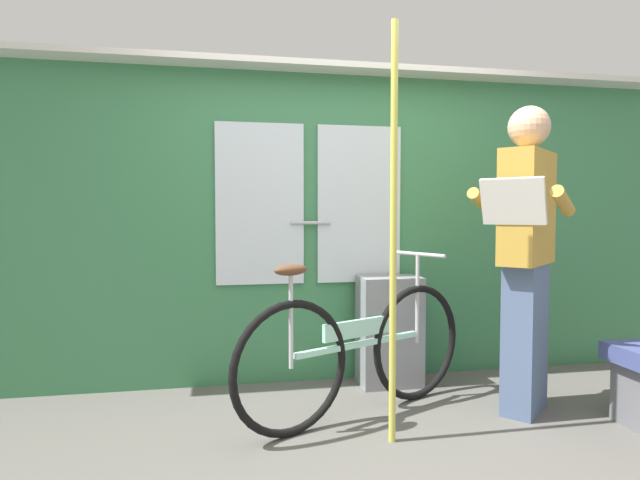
% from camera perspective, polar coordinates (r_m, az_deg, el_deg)
% --- Properties ---
extents(ground_plane, '(6.08, 4.03, 0.04)m').
position_cam_1_polar(ground_plane, '(2.86, 7.55, -22.04)').
color(ground_plane, '#56544F').
extents(train_door_wall, '(5.08, 0.28, 2.19)m').
position_cam_1_polar(train_door_wall, '(3.75, 1.77, 2.32)').
color(train_door_wall, '#387A4C').
rests_on(train_door_wall, ground_plane).
extents(bicycle_near_door, '(1.54, 0.79, 0.94)m').
position_cam_1_polar(bicycle_near_door, '(3.13, 4.21, -11.82)').
color(bicycle_near_door, black).
rests_on(bicycle_near_door, ground_plane).
extents(passenger_reading_newspaper, '(0.64, 0.63, 1.81)m').
position_cam_1_polar(passenger_reading_newspaper, '(3.33, 21.39, -1.18)').
color(passenger_reading_newspaper, slate).
rests_on(passenger_reading_newspaper, ground_plane).
extents(trash_bin_by_wall, '(0.42, 0.28, 0.75)m').
position_cam_1_polar(trash_bin_by_wall, '(3.72, 7.50, -9.67)').
color(trash_bin_by_wall, gray).
rests_on(trash_bin_by_wall, ground_plane).
extents(handrail_pole, '(0.04, 0.04, 2.15)m').
position_cam_1_polar(handrail_pole, '(2.71, 7.93, 0.59)').
color(handrail_pole, '#C6C14C').
rests_on(handrail_pole, ground_plane).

